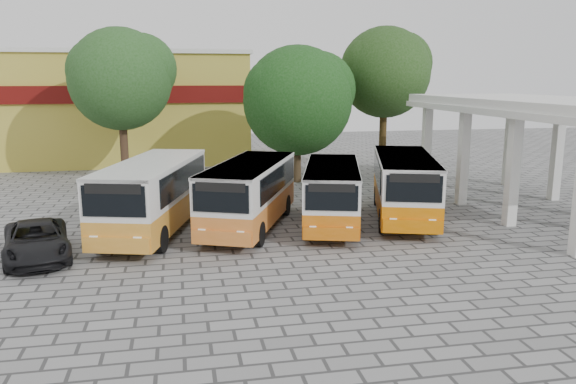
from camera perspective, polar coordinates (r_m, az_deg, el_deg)
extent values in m
plane|color=slate|center=(21.54, 6.19, -5.64)|extent=(90.00, 90.00, 0.00)
cube|color=silver|center=(33.47, 13.88, 4.61)|extent=(0.45, 0.45, 5.00)
cube|color=silver|center=(36.01, 21.59, 4.61)|extent=(0.45, 0.45, 5.00)
cube|color=silver|center=(28.96, 24.43, 8.27)|extent=(6.60, 15.60, 0.40)
cube|color=silver|center=(28.97, 24.37, 7.58)|extent=(6.80, 15.80, 0.30)
cube|color=gold|center=(45.95, -17.21, 8.11)|extent=(20.00, 10.00, 8.00)
cube|color=#590C0A|center=(40.84, -18.05, 9.38)|extent=(20.00, 0.20, 1.20)
cube|color=silver|center=(45.93, -17.53, 13.28)|extent=(20.40, 10.40, 0.30)
cube|color=orange|center=(23.90, -13.47, -1.86)|extent=(4.60, 8.59, 1.08)
cube|color=silver|center=(23.64, -13.62, 1.19)|extent=(4.60, 8.59, 1.51)
cube|color=silver|center=(23.53, -13.70, 2.85)|extent=(4.65, 8.60, 0.12)
cube|color=black|center=(23.73, -16.64, 1.11)|extent=(1.88, 6.55, 1.08)
cube|color=black|center=(23.61, -10.58, 1.35)|extent=(1.88, 6.55, 1.08)
cube|color=black|center=(19.59, -14.11, -0.89)|extent=(2.14, 0.65, 1.08)
cube|color=black|center=(19.50, -14.17, 0.35)|extent=(1.90, 0.59, 0.35)
cylinder|color=black|center=(21.50, -16.65, -4.67)|extent=(0.29, 1.03, 1.03)
cylinder|color=black|center=(21.39, -10.71, -4.47)|extent=(0.29, 1.03, 1.03)
cylinder|color=black|center=(26.67, -15.60, -1.51)|extent=(0.29, 1.03, 1.03)
cylinder|color=black|center=(26.57, -10.82, -1.33)|extent=(0.29, 1.03, 1.03)
cube|color=#CB6E27|center=(24.01, -3.90, -1.63)|extent=(5.13, 8.09, 1.02)
cube|color=silver|center=(23.77, -3.94, 1.25)|extent=(5.13, 8.09, 1.43)
cube|color=silver|center=(23.66, -3.96, 2.82)|extent=(5.17, 8.10, 0.12)
cube|color=black|center=(23.65, -6.79, 1.18)|extent=(2.49, 5.96, 1.02)
cube|color=black|center=(23.93, -1.11, 1.39)|extent=(2.49, 5.96, 1.02)
cube|color=black|center=(19.96, -2.53, -0.67)|extent=(1.95, 0.84, 1.02)
cube|color=black|center=(19.88, -2.54, 0.48)|extent=(1.73, 0.76, 0.33)
cylinder|color=black|center=(21.57, -5.81, -4.27)|extent=(0.27, 0.97, 0.97)
cylinder|color=black|center=(21.85, -0.30, -4.00)|extent=(0.27, 0.97, 0.97)
cylinder|color=black|center=(26.46, -6.83, -1.33)|extent=(0.27, 0.97, 0.97)
cylinder|color=black|center=(26.68, -2.33, -1.14)|extent=(0.27, 0.97, 0.97)
cube|color=#C35D09|center=(24.57, 4.47, -1.47)|extent=(4.08, 7.59, 0.95)
cube|color=silver|center=(24.34, 4.51, 1.15)|extent=(4.08, 7.59, 1.34)
cube|color=silver|center=(24.24, 4.54, 2.58)|extent=(4.12, 7.60, 0.11)
cube|color=black|center=(24.07, 1.97, 1.10)|extent=(1.68, 5.78, 0.95)
cube|color=black|center=(24.65, 7.00, 1.27)|extent=(1.68, 5.78, 0.95)
cube|color=black|center=(20.91, 7.18, -0.59)|extent=(1.89, 0.58, 0.95)
cube|color=black|center=(20.83, 7.21, 0.44)|extent=(1.68, 0.53, 0.31)
cylinder|color=black|center=(22.20, 3.64, -3.86)|extent=(0.25, 0.91, 0.91)
cylinder|color=black|center=(22.76, 8.43, -3.57)|extent=(0.25, 0.91, 0.91)
cylinder|color=black|center=(26.66, 1.08, -1.22)|extent=(0.25, 0.91, 0.91)
cylinder|color=black|center=(27.13, 5.13, -1.04)|extent=(0.25, 0.91, 0.91)
cube|color=#CD6600|center=(26.14, 11.66, -0.72)|extent=(4.66, 8.29, 1.04)
cube|color=silver|center=(25.91, 11.77, 1.99)|extent=(4.66, 8.29, 1.46)
cube|color=silver|center=(25.81, 11.83, 3.45)|extent=(4.70, 8.30, 0.12)
cube|color=black|center=(25.46, 9.25, 1.95)|extent=(2.02, 6.26, 1.04)
cube|color=black|center=(26.39, 14.20, 2.08)|extent=(2.02, 6.26, 1.04)
cube|color=black|center=(22.34, 15.70, 0.33)|extent=(2.05, 0.69, 1.04)
cube|color=black|center=(22.27, 15.76, 1.38)|extent=(1.82, 0.62, 0.34)
cylinder|color=black|center=(23.51, 11.61, -3.09)|extent=(0.28, 0.99, 0.99)
cylinder|color=black|center=(24.40, 16.27, -2.79)|extent=(0.28, 0.99, 0.99)
cylinder|color=black|center=(28.21, 7.61, -0.52)|extent=(0.28, 0.99, 0.99)
cylinder|color=black|center=(28.96, 11.63, -0.34)|extent=(0.28, 0.99, 0.99)
cylinder|color=#4C3422|center=(35.61, -16.31, 4.43)|extent=(0.48, 0.48, 4.44)
sphere|color=#1D4516|center=(35.37, -16.68, 10.93)|extent=(6.06, 6.06, 6.06)
sphere|color=#1D4516|center=(35.59, -14.71, 12.02)|extent=(4.24, 4.24, 4.24)
sphere|color=#1D4516|center=(35.29, -18.50, 11.56)|extent=(3.94, 3.94, 3.94)
cylinder|color=#493823|center=(34.51, 0.96, 4.15)|extent=(0.45, 0.45, 3.81)
sphere|color=#103B0D|center=(34.26, 0.98, 9.26)|extent=(6.61, 6.61, 6.61)
sphere|color=#103B0D|center=(34.83, 3.04, 10.37)|extent=(4.63, 4.63, 4.63)
sphere|color=#103B0D|center=(33.82, -0.90, 10.08)|extent=(4.30, 4.30, 4.30)
cylinder|color=#493517|center=(38.64, 9.59, 5.43)|extent=(0.49, 0.49, 4.67)
sphere|color=#19380E|center=(38.44, 9.81, 11.89)|extent=(5.99, 5.99, 5.99)
sphere|color=#19380E|center=(39.16, 11.37, 12.70)|extent=(4.19, 4.19, 4.19)
sphere|color=#19380E|center=(37.90, 8.43, 12.62)|extent=(3.89, 3.89, 3.89)
imported|color=black|center=(21.93, -24.18, -4.54)|extent=(3.19, 5.04, 1.30)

